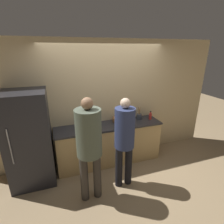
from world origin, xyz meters
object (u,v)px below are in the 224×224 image
Objects in this scene: potted_plant at (92,117)px; refrigerator at (29,139)px; fruit_bowl at (120,119)px; person_left at (89,141)px; bottle_red at (150,116)px; utensil_crock at (139,116)px; cup_blue at (123,124)px; bottle_dark at (88,122)px; person_center at (124,137)px.

refrigerator is at bearing -166.69° from potted_plant.
fruit_bowl is at bearing -9.51° from potted_plant.
bottle_red is (1.58, 0.88, -0.11)m from person_left.
fruit_bowl is 0.61m from potted_plant.
fruit_bowl is 1.19× the size of utensil_crock.
utensil_crock is (0.45, -0.00, 0.02)m from fruit_bowl.
person_left is 1.67m from utensil_crock.
utensil_crock is at bearing 4.69° from refrigerator.
cup_blue is at bearing -169.12° from bottle_red.
bottle_red is at bearing -21.97° from utensil_crock.
bottle_dark is at bearing 174.66° from bottle_red.
refrigerator is 7.17× the size of potted_plant.
utensil_crock is (0.72, 0.86, -0.03)m from person_center.
potted_plant is at bearing 170.49° from fruit_bowl.
refrigerator reaches higher than bottle_dark.
fruit_bowl is 0.69m from bottle_red.
person_left reaches higher than fruit_bowl.
bottle_red is at bearing 10.88° from cup_blue.
cup_blue is at bearing 40.93° from person_left.
refrigerator is at bearing 178.45° from cup_blue.
potted_plant is at bearing 174.36° from utensil_crock.
person_center is 4.89× the size of fruit_bowl.
bottle_red is 0.74m from cup_blue.
person_left is 19.62× the size of cup_blue.
potted_plant is at bearing 148.69° from cup_blue.
utensil_crock is 1.57× the size of bottle_dark.
person_left is 1.03m from bottle_dark.
bottle_dark is at bearing 177.43° from fruit_bowl.
refrigerator is 2.52m from bottle_red.
bottle_dark is at bearing 178.27° from utensil_crock.
potted_plant is (-1.29, 0.20, 0.06)m from bottle_red.
refrigerator is 9.57× the size of bottle_dark.
bottle_red is at bearing 2.09° from refrigerator.
fruit_bowl is (1.83, 0.19, 0.06)m from refrigerator.
bottle_red reaches higher than cup_blue.
person_left is at bearing -150.93° from bottle_red.
utensil_crock is 1.16m from bottle_dark.
utensil_crock is 3.18× the size of cup_blue.
person_left is 9.65× the size of bottle_dark.
potted_plant is at bearing 13.31° from refrigerator.
bottle_dark is (-1.39, 0.13, -0.00)m from bottle_red.
person_center is at bearing -106.98° from fruit_bowl.
refrigerator is at bearing 156.73° from person_center.
bottle_red is at bearing 38.81° from person_center.
bottle_red is 1.40m from bottle_dark.
bottle_dark is (0.19, 1.01, -0.12)m from person_left.
person_center reaches higher than fruit_bowl.
fruit_bowl is (0.26, 0.86, -0.05)m from person_center.
person_left is 1.81m from bottle_red.
cup_blue is 0.37× the size of potted_plant.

